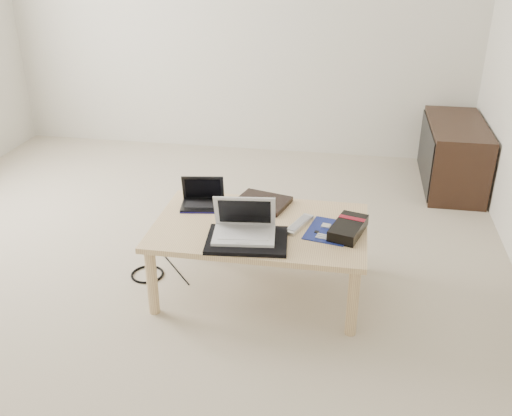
% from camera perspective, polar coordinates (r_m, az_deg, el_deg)
% --- Properties ---
extents(ground, '(4.00, 4.00, 0.00)m').
position_cam_1_polar(ground, '(3.47, -8.46, -5.12)').
color(ground, '#BFB29B').
rests_on(ground, ground).
extents(coffee_table, '(1.10, 0.70, 0.40)m').
position_cam_1_polar(coffee_table, '(2.98, 0.40, -2.50)').
color(coffee_table, '#DCBE84').
rests_on(coffee_table, ground).
extents(media_cabinet, '(0.41, 0.90, 0.50)m').
position_cam_1_polar(media_cabinet, '(4.58, 19.04, 5.06)').
color(media_cabinet, '#332114').
rests_on(media_cabinet, ground).
extents(book, '(0.33, 0.30, 0.03)m').
position_cam_1_polar(book, '(3.17, 0.61, 0.57)').
color(book, black).
rests_on(book, coffee_table).
extents(netbook, '(0.26, 0.20, 0.17)m').
position_cam_1_polar(netbook, '(3.17, -5.36, 0.83)').
color(netbook, black).
rests_on(netbook, coffee_table).
extents(tablet, '(0.25, 0.20, 0.01)m').
position_cam_1_polar(tablet, '(3.04, -1.15, -0.81)').
color(tablet, black).
rests_on(tablet, coffee_table).
extents(remote, '(0.13, 0.24, 0.02)m').
position_cam_1_polar(remote, '(2.95, 4.33, -1.64)').
color(remote, silver).
rests_on(remote, coffee_table).
extents(neoprene_sleeve, '(0.42, 0.33, 0.02)m').
position_cam_1_polar(neoprene_sleeve, '(2.79, -0.91, -3.24)').
color(neoprene_sleeve, black).
rests_on(neoprene_sleeve, coffee_table).
extents(white_laptop, '(0.33, 0.25, 0.20)m').
position_cam_1_polar(white_laptop, '(2.80, -1.18, -1.91)').
color(white_laptop, silver).
rests_on(white_laptop, neoprene_sleeve).
extents(motherboard, '(0.26, 0.30, 0.01)m').
position_cam_1_polar(motherboard, '(2.92, 7.36, -2.27)').
color(motherboard, '#0B114C').
rests_on(motherboard, coffee_table).
extents(gpu_box, '(0.20, 0.30, 0.06)m').
position_cam_1_polar(gpu_box, '(2.90, 9.20, -2.00)').
color(gpu_box, black).
rests_on(gpu_box, coffee_table).
extents(cable_coil, '(0.13, 0.13, 0.01)m').
position_cam_1_polar(cable_coil, '(2.97, -1.22, -1.49)').
color(cable_coil, black).
rests_on(cable_coil, coffee_table).
extents(floor_cable_coil, '(0.23, 0.23, 0.01)m').
position_cam_1_polar(floor_cable_coil, '(3.34, -10.81, -6.53)').
color(floor_cable_coil, black).
rests_on(floor_cable_coil, ground).
extents(floor_cable_trail, '(0.25, 0.30, 0.01)m').
position_cam_1_polar(floor_cable_trail, '(3.36, -8.04, -6.06)').
color(floor_cable_trail, black).
rests_on(floor_cable_trail, ground).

